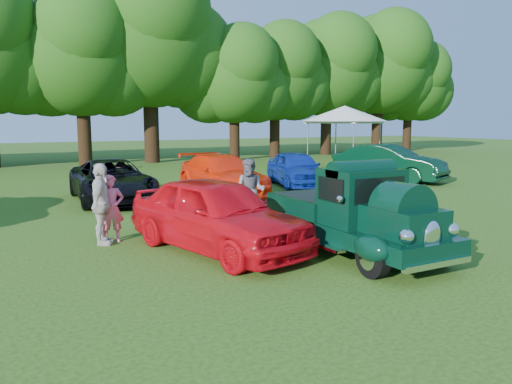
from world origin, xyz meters
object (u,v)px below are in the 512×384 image
hero_pickup (354,216)px  red_convertible (217,214)px  back_car_green (389,163)px  spectator_white (101,204)px  back_car_blue (296,169)px  spectator_pink (111,209)px  spectator_grey (250,190)px  back_car_black (112,181)px  back_car_orange (222,174)px  canopy_tent (345,114)px

hero_pickup → red_convertible: bearing=149.0°
back_car_green → spectator_white: spectator_white is taller
back_car_blue → spectator_pink: size_ratio=2.81×
hero_pickup → spectator_pink: 5.42m
hero_pickup → spectator_grey: hero_pickup is taller
back_car_black → back_car_orange: bearing=0.3°
spectator_white → spectator_grey: bearing=-57.6°
red_convertible → back_car_blue: 10.86m
spectator_pink → spectator_white: spectator_white is taller
spectator_pink → spectator_grey: (3.87, 0.57, 0.09)m
back_car_green → back_car_orange: bearing=156.8°
red_convertible → back_car_green: bearing=18.0°
back_car_orange → canopy_tent: size_ratio=0.82×
back_car_orange → back_car_green: (8.32, 0.00, 0.10)m
hero_pickup → back_car_black: 9.71m
back_car_orange → back_car_blue: bearing=7.5°
red_convertible → back_car_black: 7.76m
hero_pickup → back_car_blue: (4.73, 9.61, -0.04)m
back_car_black → spectator_grey: spectator_grey is taller
back_car_black → back_car_orange: size_ratio=1.01×
back_car_blue → spectator_grey: 7.70m
back_car_green → spectator_pink: size_ratio=3.26×
hero_pickup → back_car_blue: size_ratio=1.05×
hero_pickup → back_car_green: bearing=44.1°
spectator_grey → spectator_white: bearing=-124.5°
back_car_black → back_car_green: (12.41, -0.13, 0.12)m
back_car_blue → spectator_white: 11.29m
red_convertible → canopy_tent: canopy_tent is taller
red_convertible → spectator_white: 2.66m
red_convertible → hero_pickup: bearing=-45.6°
back_car_black → canopy_tent: canopy_tent is taller
hero_pickup → back_car_blue: bearing=63.8°
back_car_black → spectator_pink: bearing=-100.0°
back_car_green → back_car_blue: bearing=150.5°
red_convertible → back_car_orange: bearing=50.3°
red_convertible → back_car_blue: (7.20, 8.12, -0.05)m
red_convertible → back_car_blue: red_convertible is taller
back_car_blue → spectator_white: spectator_white is taller
red_convertible → back_car_black: bearing=79.3°
back_car_black → back_car_green: bearing=1.6°
back_car_orange → spectator_white: size_ratio=2.77×
back_car_green → spectator_pink: bearing=179.7°
back_car_black → spectator_grey: size_ratio=2.96×
spectator_pink → back_car_black: bearing=81.6°
hero_pickup → red_convertible: size_ratio=0.99×
back_car_orange → spectator_grey: (-1.50, -5.20, 0.13)m
back_car_black → spectator_white: 6.26m
spectator_grey → spectator_white: spectator_white is taller
back_car_black → back_car_green: back_car_green is taller
back_car_green → spectator_grey: spectator_grey is taller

